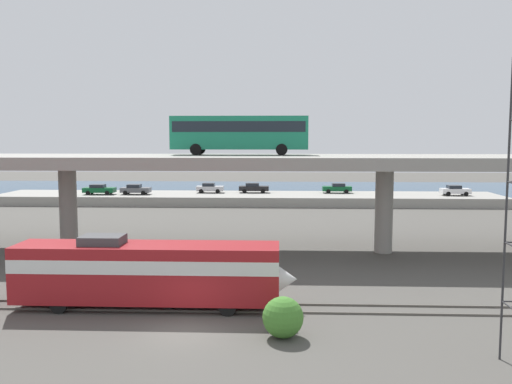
% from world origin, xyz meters
% --- Properties ---
extents(ground_plane, '(260.00, 260.00, 0.00)m').
position_xyz_m(ground_plane, '(0.00, 0.00, 0.00)').
color(ground_plane, '#4C4944').
extents(rail_strip_near, '(110.00, 0.12, 0.12)m').
position_xyz_m(rail_strip_near, '(0.00, 3.24, 0.06)').
color(rail_strip_near, '#59544C').
rests_on(rail_strip_near, ground_plane).
extents(rail_strip_far, '(110.00, 0.12, 0.12)m').
position_xyz_m(rail_strip_far, '(0.00, 4.76, 0.06)').
color(rail_strip_far, '#59544C').
rests_on(rail_strip_far, ground_plane).
extents(train_locomotive, '(16.09, 3.04, 4.18)m').
position_xyz_m(train_locomotive, '(-2.03, 4.00, 2.19)').
color(train_locomotive, maroon).
rests_on(train_locomotive, ground_plane).
extents(highway_overpass, '(96.00, 10.67, 8.23)m').
position_xyz_m(highway_overpass, '(0.00, 20.00, 7.49)').
color(highway_overpass, gray).
rests_on(highway_overpass, ground_plane).
extents(transit_bus_on_overpass, '(12.00, 2.68, 3.40)m').
position_xyz_m(transit_bus_on_overpass, '(1.18, 22.08, 10.29)').
color(transit_bus_on_overpass, '#197A56').
rests_on(transit_bus_on_overpass, highway_overpass).
extents(pier_parking_lot, '(74.41, 10.57, 1.37)m').
position_xyz_m(pier_parking_lot, '(0.00, 55.00, 0.69)').
color(pier_parking_lot, gray).
rests_on(pier_parking_lot, ground_plane).
extents(parked_car_0, '(4.11, 1.98, 1.50)m').
position_xyz_m(parked_car_0, '(30.33, 54.30, 2.14)').
color(parked_car_0, silver).
rests_on(parked_car_0, pier_parking_lot).
extents(parked_car_1, '(4.08, 1.90, 1.50)m').
position_xyz_m(parked_car_1, '(-5.94, 56.68, 2.14)').
color(parked_car_1, '#B7B7BC').
rests_on(parked_car_1, pier_parking_lot).
extents(parked_car_2, '(4.33, 1.98, 1.50)m').
position_xyz_m(parked_car_2, '(-16.69, 53.80, 2.15)').
color(parked_car_2, '#515459').
rests_on(parked_car_2, pier_parking_lot).
extents(parked_car_3, '(4.38, 1.89, 1.50)m').
position_xyz_m(parked_car_3, '(13.52, 57.20, 2.15)').
color(parked_car_3, '#0C4C26').
rests_on(parked_car_3, pier_parking_lot).
extents(parked_car_4, '(4.54, 1.82, 1.50)m').
position_xyz_m(parked_car_4, '(0.76, 57.07, 2.14)').
color(parked_car_4, black).
rests_on(parked_car_4, pier_parking_lot).
extents(parked_car_5, '(4.62, 2.00, 1.50)m').
position_xyz_m(parked_car_5, '(-22.06, 53.48, 2.15)').
color(parked_car_5, '#0C4C26').
rests_on(parked_car_5, pier_parking_lot).
extents(harbor_water, '(140.00, 36.00, 0.01)m').
position_xyz_m(harbor_water, '(0.00, 78.00, 0.00)').
color(harbor_water, navy).
rests_on(harbor_water, ground_plane).
extents(shrub_right, '(2.02, 2.02, 2.02)m').
position_xyz_m(shrub_right, '(4.95, -0.45, 1.01)').
color(shrub_right, '#417D2C').
rests_on(shrub_right, ground_plane).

